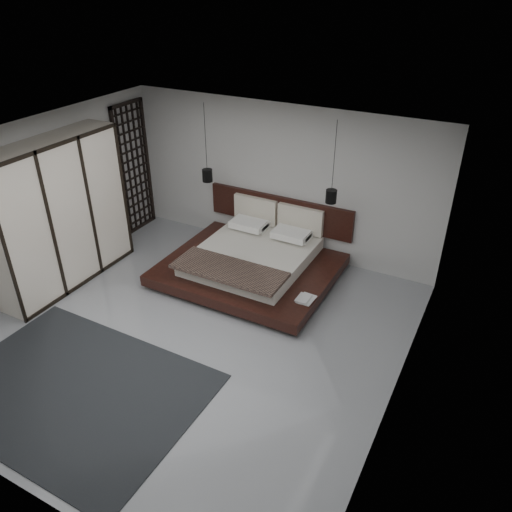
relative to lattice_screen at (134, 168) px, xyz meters
The scene contains 13 objects.
floor 4.05m from the lattice_screen, 39.71° to the right, with size 6.00×6.00×0.00m, color gray.
ceiling 4.12m from the lattice_screen, 39.71° to the right, with size 6.00×6.00×0.00m, color white.
wall_back 3.00m from the lattice_screen, 10.56° to the left, with size 6.00×6.00×0.00m, color #B8B8B6.
wall_left 2.45m from the lattice_screen, 91.17° to the right, with size 6.00×6.00×0.00m, color #B8B8B6.
wall_right 6.44m from the lattice_screen, 22.38° to the right, with size 6.00×6.00×0.00m, color #B8B8B6.
lattice_screen is the anchor object (origin of this frame).
bed 3.20m from the lattice_screen, 10.38° to the right, with size 2.89×2.44×1.10m.
book_lower 4.46m from the lattice_screen, 16.25° to the right, with size 0.24×0.32×0.03m, color #99724C.
book_upper 4.45m from the lattice_screen, 16.72° to the right, with size 0.20×0.27×0.02m, color #99724C.
pendant_left 1.81m from the lattice_screen, ahead, with size 0.19×0.19×1.42m.
pendant_right 4.18m from the lattice_screen, ahead, with size 0.18×0.18×1.35m.
wardrobe 2.21m from the lattice_screen, 83.46° to the right, with size 0.60×2.55×2.50m.
rug 4.91m from the lattice_screen, 61.27° to the right, with size 3.34×2.38×0.01m, color black.
Camera 1 is at (3.64, -4.78, 4.76)m, focal length 35.00 mm.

